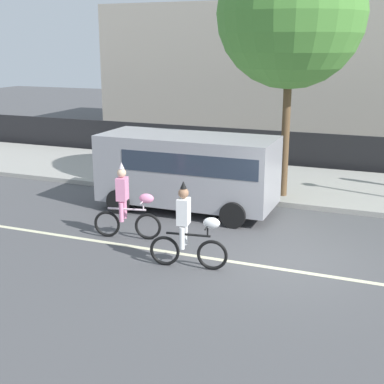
# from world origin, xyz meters

# --- Properties ---
(ground_plane) EXTENTS (80.00, 80.00, 0.00)m
(ground_plane) POSITION_xyz_m (0.00, 0.00, 0.00)
(ground_plane) COLOR #4C4C4F
(road_centre_line) EXTENTS (36.00, 0.14, 0.01)m
(road_centre_line) POSITION_xyz_m (0.00, -0.50, 0.00)
(road_centre_line) COLOR beige
(road_centre_line) RESTS_ON ground
(sidewalk_curb) EXTENTS (60.00, 5.00, 0.15)m
(sidewalk_curb) POSITION_xyz_m (0.00, 6.50, 0.07)
(sidewalk_curb) COLOR #9E9B93
(sidewalk_curb) RESTS_ON ground
(fence_line) EXTENTS (40.00, 0.08, 1.40)m
(fence_line) POSITION_xyz_m (0.00, 9.40, 0.70)
(fence_line) COLOR black
(fence_line) RESTS_ON ground
(building_backdrop) EXTENTS (28.00, 8.00, 6.64)m
(building_backdrop) POSITION_xyz_m (1.07, 18.00, 3.32)
(building_backdrop) COLOR #B2A899
(building_backdrop) RESTS_ON ground
(parade_cyclist_pink) EXTENTS (1.70, 0.54, 1.92)m
(parade_cyclist_pink) POSITION_xyz_m (-3.83, -0.02, 0.84)
(parade_cyclist_pink) COLOR black
(parade_cyclist_pink) RESTS_ON ground
(parade_cyclist_zebra) EXTENTS (1.71, 0.52, 1.92)m
(parade_cyclist_zebra) POSITION_xyz_m (-1.74, -1.14, 0.84)
(parade_cyclist_zebra) COLOR black
(parade_cyclist_zebra) RESTS_ON ground
(parked_van_grey) EXTENTS (5.00, 2.22, 2.18)m
(parked_van_grey) POSITION_xyz_m (-3.28, 2.70, 1.28)
(parked_van_grey) COLOR #99999E
(parked_van_grey) RESTS_ON ground
(street_tree_near_lamp) EXTENTS (4.25, 4.25, 7.47)m
(street_tree_near_lamp) POSITION_xyz_m (-1.01, 4.77, 5.49)
(street_tree_near_lamp) COLOR brown
(street_tree_near_lamp) RESTS_ON sidewalk_curb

